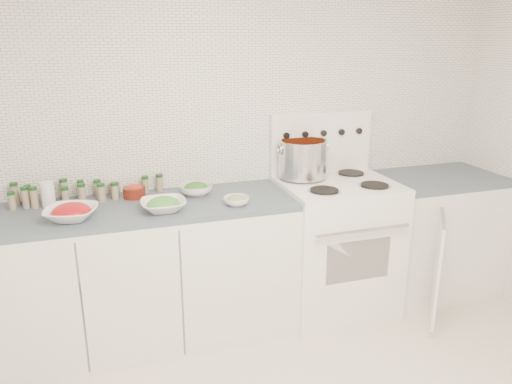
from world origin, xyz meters
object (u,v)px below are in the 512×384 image
stock_pot (303,157)px  bowl_tomato (71,212)px  bowl_snowpea (163,205)px  stove (335,242)px

stock_pot → bowl_tomato: bearing=-169.7°
bowl_tomato → bowl_snowpea: (0.50, -0.01, -0.00)m
stove → stock_pot: (-0.19, 0.16, 0.59)m
stock_pot → bowl_snowpea: stock_pot is taller
stock_pot → bowl_tomato: (-1.50, -0.27, -0.14)m
stock_pot → bowl_snowpea: 1.04m
stove → bowl_snowpea: stove is taller
stove → stock_pot: 0.64m
stove → stock_pot: size_ratio=3.88×
stove → bowl_tomato: (-1.69, -0.11, 0.44)m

